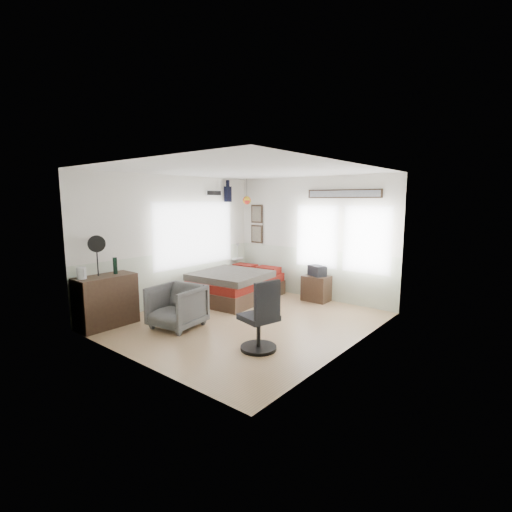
# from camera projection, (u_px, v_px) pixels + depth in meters

# --- Properties ---
(ground_plane) EXTENTS (4.00, 4.50, 0.01)m
(ground_plane) POSITION_uv_depth(u_px,v_px,m) (246.00, 321.00, 6.77)
(ground_plane) COLOR #A47E5C
(room_shell) EXTENTS (4.02, 4.52, 2.71)m
(room_shell) POSITION_uv_depth(u_px,v_px,m) (250.00, 232.00, 6.72)
(room_shell) COLOR silver
(room_shell) RESTS_ON ground_plane
(wall_decor) EXTENTS (3.55, 1.32, 1.44)m
(wall_decor) POSITION_uv_depth(u_px,v_px,m) (265.00, 204.00, 8.64)
(wall_decor) COLOR black
(wall_decor) RESTS_ON room_shell
(bed) EXTENTS (1.58, 2.11, 0.64)m
(bed) POSITION_uv_depth(u_px,v_px,m) (236.00, 285.00, 8.27)
(bed) COLOR #36231B
(bed) RESTS_ON ground_plane
(dresser) EXTENTS (0.48, 1.00, 0.90)m
(dresser) POSITION_uv_depth(u_px,v_px,m) (106.00, 301.00, 6.46)
(dresser) COLOR #36231B
(dresser) RESTS_ON ground_plane
(armchair) EXTENTS (0.90, 0.92, 0.74)m
(armchair) POSITION_uv_depth(u_px,v_px,m) (177.00, 306.00, 6.40)
(armchair) COLOR #585858
(armchair) RESTS_ON ground_plane
(nightstand) EXTENTS (0.56, 0.45, 0.56)m
(nightstand) POSITION_uv_depth(u_px,v_px,m) (317.00, 288.00, 8.12)
(nightstand) COLOR #36231B
(nightstand) RESTS_ON ground_plane
(task_chair) EXTENTS (0.58, 0.58, 1.07)m
(task_chair) POSITION_uv_depth(u_px,v_px,m) (261.00, 322.00, 5.38)
(task_chair) COLOR black
(task_chair) RESTS_ON ground_plane
(kettle) EXTENTS (0.17, 0.15, 0.20)m
(kettle) POSITION_uv_depth(u_px,v_px,m) (81.00, 273.00, 6.11)
(kettle) COLOR silver
(kettle) RESTS_ON dresser
(bottle) EXTENTS (0.07, 0.07, 0.29)m
(bottle) POSITION_uv_depth(u_px,v_px,m) (115.00, 266.00, 6.53)
(bottle) COLOR black
(bottle) RESTS_ON dresser
(stand_fan) EXTENTS (0.16, 0.28, 0.70)m
(stand_fan) POSITION_uv_depth(u_px,v_px,m) (97.00, 244.00, 6.29)
(stand_fan) COLOR black
(stand_fan) RESTS_ON dresser
(black_bag) EXTENTS (0.45, 0.38, 0.23)m
(black_bag) POSITION_uv_depth(u_px,v_px,m) (317.00, 271.00, 8.06)
(black_bag) COLOR black
(black_bag) RESTS_ON nightstand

